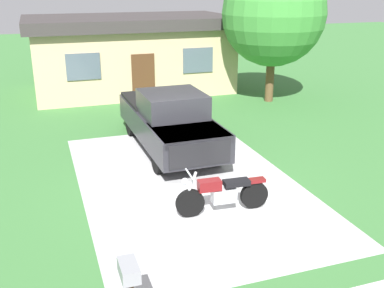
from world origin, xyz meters
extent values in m
plane|color=#3A7338|center=(0.00, 0.00, 0.00)|extent=(80.00, 80.00, 0.00)
cube|color=#B5B5B5|center=(0.00, 0.00, 0.00)|extent=(5.48, 8.84, 0.01)
cylinder|color=black|center=(-0.52, -1.77, 0.33)|extent=(0.67, 0.16, 0.66)
cylinder|color=black|center=(1.03, -1.86, 0.33)|extent=(0.67, 0.16, 0.66)
cube|color=silver|center=(0.28, -1.82, 0.42)|extent=(0.57, 0.29, 0.32)
cube|color=maroon|center=(-0.07, -1.80, 0.72)|extent=(0.53, 0.29, 0.24)
cube|color=black|center=(0.58, -1.83, 0.70)|extent=(0.61, 0.31, 0.12)
cube|color=maroon|center=(1.03, -1.86, 0.70)|extent=(0.49, 0.23, 0.08)
cylinder|color=silver|center=(-0.52, -1.77, 0.70)|extent=(0.33, 0.08, 0.77)
cylinder|color=silver|center=(-0.52, -1.77, 1.02)|extent=(0.08, 0.70, 0.04)
sphere|color=silver|center=(-0.64, -1.77, 0.88)|extent=(0.16, 0.16, 0.16)
cylinder|color=black|center=(1.12, 0.90, 0.42)|extent=(0.31, 0.84, 0.84)
cylinder|color=black|center=(-0.52, 0.87, 0.42)|extent=(0.31, 0.84, 0.84)
cylinder|color=black|center=(1.08, 4.39, 0.42)|extent=(0.31, 0.84, 0.84)
cylinder|color=black|center=(-0.56, 4.37, 0.42)|extent=(0.31, 0.84, 0.84)
cube|color=#28282D|center=(0.28, 2.68, 0.80)|extent=(2.07, 5.62, 0.80)
cube|color=#28282D|center=(0.30, 0.83, 1.10)|extent=(1.92, 1.92, 0.20)
cube|color=#28282D|center=(0.29, 2.28, 1.55)|extent=(1.82, 1.92, 0.70)
cube|color=#3F4C56|center=(0.30, 1.48, 1.45)|extent=(1.70, 0.18, 0.60)
cube|color=black|center=(0.26, 4.23, 1.05)|extent=(1.93, 2.42, 0.50)
cube|color=black|center=(0.32, -0.10, 0.80)|extent=(1.70, 0.12, 0.64)
cube|color=gray|center=(-2.51, -4.96, 1.15)|extent=(0.26, 0.48, 0.22)
cylinder|color=brown|center=(6.17, 7.10, 1.11)|extent=(0.36, 0.36, 2.22)
sphere|color=#3A8936|center=(6.17, 7.10, 3.75)|extent=(4.37, 4.37, 4.37)
cube|color=tan|center=(0.88, 11.28, 1.50)|extent=(9.00, 5.00, 3.00)
cube|color=#383333|center=(0.88, 11.28, 3.25)|extent=(9.60, 5.60, 0.50)
cube|color=#4C2D19|center=(0.88, 8.75, 1.05)|extent=(1.00, 0.08, 2.10)
cube|color=#4C5966|center=(-1.64, 8.75, 1.70)|extent=(1.40, 0.06, 1.10)
cube|color=#4C5966|center=(3.40, 8.75, 1.70)|extent=(1.40, 0.06, 1.10)
camera|label=1|loc=(-3.43, -10.42, 5.02)|focal=42.42mm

